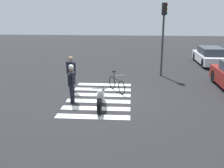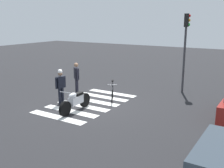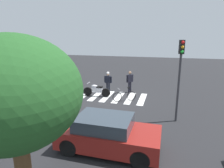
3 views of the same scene
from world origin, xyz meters
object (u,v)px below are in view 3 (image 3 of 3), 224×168
object	(u,v)px
traffic_light_pole	(180,68)
officer_by_motorcycle	(130,80)
officer_on_foot	(108,81)
police_motorcycle	(97,90)
car_maroon_wagon	(108,134)
leaning_bicycle	(124,96)

from	to	relation	value
traffic_light_pole	officer_by_motorcycle	bearing A→B (deg)	-54.48
officer_on_foot	traffic_light_pole	bearing A→B (deg)	139.46
police_motorcycle	car_maroon_wagon	xyz separation A→B (m)	(-2.92, 6.77, 0.23)
officer_by_motorcycle	officer_on_foot	bearing A→B (deg)	13.38
leaning_bicycle	car_maroon_wagon	xyz separation A→B (m)	(-0.63, 6.22, 0.32)
car_maroon_wagon	traffic_light_pole	world-z (taller)	traffic_light_pole
car_maroon_wagon	traffic_light_pole	xyz separation A→B (m)	(-2.80, -3.64, 2.22)
officer_by_motorcycle	traffic_light_pole	size ratio (longest dim) A/B	0.41
police_motorcycle	car_maroon_wagon	distance (m)	7.37
officer_on_foot	police_motorcycle	bearing A→B (deg)	68.60
officer_on_foot	officer_by_motorcycle	size ratio (longest dim) A/B	0.97
traffic_light_pole	officer_on_foot	bearing A→B (deg)	-40.54
leaning_bicycle	traffic_light_pole	xyz separation A→B (m)	(-3.43, 2.59, 2.54)
leaning_bicycle	traffic_light_pole	world-z (taller)	traffic_light_pole
leaning_bicycle	traffic_light_pole	distance (m)	4.99
car_maroon_wagon	traffic_light_pole	bearing A→B (deg)	-127.56
officer_by_motorcycle	police_motorcycle	bearing A→B (deg)	37.61
leaning_bicycle	car_maroon_wagon	bearing A→B (deg)	95.77
police_motorcycle	car_maroon_wagon	bearing A→B (deg)	113.38
police_motorcycle	traffic_light_pole	size ratio (longest dim) A/B	0.49
officer_on_foot	officer_by_motorcycle	bearing A→B (deg)	-166.62
officer_by_motorcycle	car_maroon_wagon	bearing A→B (deg)	94.53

